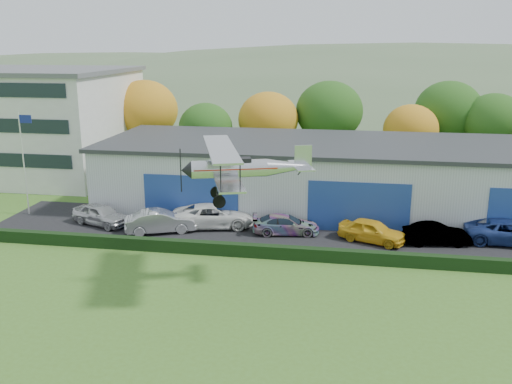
% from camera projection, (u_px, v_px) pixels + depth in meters
% --- Properties ---
extents(apron, '(48.00, 9.00, 0.05)m').
position_uv_depth(apron, '(328.00, 235.00, 38.77)').
color(apron, black).
rests_on(apron, ground).
extents(hedge, '(46.00, 0.60, 0.80)m').
position_uv_depth(hedge, '(324.00, 255.00, 34.11)').
color(hedge, black).
rests_on(hedge, ground).
extents(hangar, '(40.60, 12.60, 5.30)m').
position_uv_depth(hangar, '(358.00, 176.00, 44.41)').
color(hangar, '#B2B7BC').
rests_on(hangar, ground).
extents(office_block, '(20.60, 15.60, 10.40)m').
position_uv_depth(office_block, '(22.00, 122.00, 55.76)').
color(office_block, silver).
rests_on(office_block, ground).
extents(flagpole, '(1.05, 0.10, 8.00)m').
position_uv_depth(flagpole, '(24.00, 154.00, 42.18)').
color(flagpole, silver).
rests_on(flagpole, ground).
extents(tree_belt, '(75.70, 13.22, 10.12)m').
position_uv_depth(tree_belt, '(317.00, 117.00, 56.35)').
color(tree_belt, '#3D2614').
rests_on(tree_belt, ground).
extents(distant_hills, '(430.00, 196.00, 56.00)m').
position_uv_depth(distant_hills, '(319.00, 137.00, 156.66)').
color(distant_hills, '#4C6642').
rests_on(distant_hills, ground).
extents(car_0, '(4.88, 3.34, 1.54)m').
position_uv_depth(car_0, '(101.00, 214.00, 40.66)').
color(car_0, silver).
rests_on(car_0, apron).
extents(car_1, '(5.13, 3.44, 1.60)m').
position_uv_depth(car_1, '(160.00, 221.00, 39.03)').
color(car_1, silver).
rests_on(car_1, apron).
extents(car_2, '(6.39, 4.02, 1.65)m').
position_uv_depth(car_2, '(214.00, 216.00, 40.22)').
color(car_2, silver).
rests_on(car_2, apron).
extents(car_3, '(4.83, 2.57, 1.33)m').
position_uv_depth(car_3, '(286.00, 224.00, 38.79)').
color(car_3, gray).
rests_on(car_3, apron).
extents(car_4, '(4.79, 3.32, 1.51)m').
position_uv_depth(car_4, '(372.00, 231.00, 37.19)').
color(car_4, gold).
rests_on(car_4, apron).
extents(car_5, '(4.42, 2.06, 1.40)m').
position_uv_depth(car_5, '(437.00, 234.00, 36.74)').
color(car_5, gray).
rests_on(car_5, apron).
extents(car_6, '(5.75, 2.84, 1.57)m').
position_uv_depth(car_6, '(509.00, 232.00, 36.89)').
color(car_6, navy).
rests_on(car_6, apron).
extents(biplane, '(7.00, 7.91, 2.97)m').
position_uv_depth(biplane, '(241.00, 167.00, 29.31)').
color(biplane, silver).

